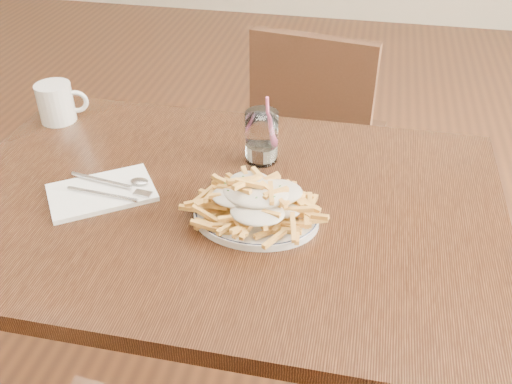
% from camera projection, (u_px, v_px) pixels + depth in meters
% --- Properties ---
extents(table, '(1.20, 0.80, 0.75)m').
position_uv_depth(table, '(223.00, 227.00, 1.28)').
color(table, black).
rests_on(table, ground).
extents(chair_far, '(0.46, 0.46, 0.87)m').
position_uv_depth(chair_far, '(316.00, 132.00, 1.99)').
color(chair_far, black).
rests_on(chair_far, ground).
extents(fries_plate, '(0.32, 0.30, 0.02)m').
position_uv_depth(fries_plate, '(256.00, 216.00, 1.17)').
color(fries_plate, white).
rests_on(fries_plate, table).
extents(loaded_fries, '(0.30, 0.26, 0.08)m').
position_uv_depth(loaded_fries, '(256.00, 197.00, 1.14)').
color(loaded_fries, gold).
rests_on(loaded_fries, fries_plate).
extents(napkin, '(0.26, 0.24, 0.01)m').
position_uv_depth(napkin, '(102.00, 192.00, 1.24)').
color(napkin, white).
rests_on(napkin, table).
extents(cutlery, '(0.21, 0.09, 0.01)m').
position_uv_depth(cutlery, '(102.00, 188.00, 1.24)').
color(cutlery, silver).
rests_on(cutlery, napkin).
extents(water_glass, '(0.08, 0.08, 0.17)m').
position_uv_depth(water_glass, '(262.00, 140.00, 1.33)').
color(water_glass, white).
rests_on(water_glass, table).
extents(coffee_mug, '(0.13, 0.09, 0.10)m').
position_uv_depth(coffee_mug, '(57.00, 103.00, 1.49)').
color(coffee_mug, white).
rests_on(coffee_mug, table).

